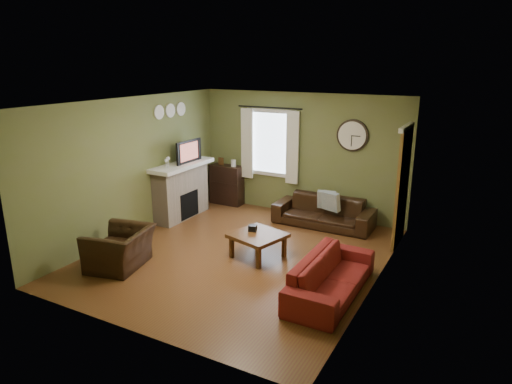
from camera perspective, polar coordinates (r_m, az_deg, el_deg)
The scene contains 31 objects.
floor at distance 7.93m, azimuth -2.03°, elevation -7.93°, with size 4.60×5.20×0.00m, color brown.
ceiling at distance 7.26m, azimuth -2.24°, elevation 11.14°, with size 4.60×5.20×0.00m, color white.
wall_left at distance 8.85m, azimuth -15.10°, elevation 2.98°, with size 0.00×5.20×2.60m, color olive.
wall_right at distance 6.67m, azimuth 15.18°, elevation -1.28°, with size 0.00×5.20×2.60m, color olive.
wall_back at distance 9.76m, azimuth 5.64°, elevation 4.66°, with size 4.60×0.00×2.60m, color olive.
wall_front at distance 5.52m, azimuth -15.97°, elevation -5.02°, with size 4.60×0.00×2.60m, color olive.
fireplace at distance 9.75m, azimuth -9.32°, elevation -0.03°, with size 0.40×1.40×1.10m, color #B6A58F.
firebox at distance 9.71m, azimuth -8.37°, elevation -1.59°, with size 0.04×0.60×0.55m, color black.
mantel at distance 9.59m, azimuth -9.34°, elevation 3.34°, with size 0.58×1.60×0.08m, color white.
tv at distance 9.65m, azimuth -8.76°, elevation 4.74°, with size 0.60×0.08×0.35m, color black.
tv_screen at distance 9.59m, azimuth -8.39°, elevation 5.03°, with size 0.02×0.62×0.36m, color #994C3F.
medallion_left at distance 9.27m, azimuth -12.03°, elevation 9.73°, with size 0.28×0.28×0.03m, color white.
medallion_mid at distance 9.54m, azimuth -10.66°, elevation 9.97°, with size 0.28×0.28×0.03m, color white.
medallion_right at distance 9.81m, azimuth -9.37°, elevation 10.20°, with size 0.28×0.28×0.03m, color white.
window_pane at distance 9.99m, azimuth 1.91°, elevation 6.17°, with size 1.00×0.02×1.30m, color silver, non-canonical shape.
curtain_rod at distance 9.80m, azimuth 1.69°, elevation 10.52°, with size 0.03×0.03×1.50m, color black.
curtain_left at distance 10.17m, azimuth -1.13°, elevation 6.06°, with size 0.28×0.04×1.55m, color silver.
curtain_right at distance 9.68m, azimuth 4.57°, elevation 5.50°, with size 0.28×0.04×1.55m, color silver.
wall_clock at distance 9.26m, azimuth 11.93°, elevation 6.92°, with size 0.64×0.06×0.64m, color white, non-canonical shape.
door at distance 8.49m, azimuth 17.82°, elevation 0.46°, with size 0.05×0.90×2.10m, color brown.
bookshelf at distance 10.59m, azimuth -3.68°, elevation 0.92°, with size 0.77×0.33×0.91m, color black, non-canonical shape.
book at distance 10.74m, azimuth -3.24°, elevation 3.93°, with size 0.16×0.22×0.02m, color #4D2D14.
sofa_brown at distance 9.30m, azimuth 8.43°, elevation -2.46°, with size 1.99×0.78×0.58m, color black.
pillow_left at distance 9.13m, azimuth 9.31°, elevation -1.15°, with size 0.38×0.11×0.38m, color #8E9CA6.
pillow_right at distance 9.23m, azimuth 8.81°, elevation -0.94°, with size 0.36×0.11×0.36m, color #8E9CA6.
sofa_red at distance 6.68m, azimuth 9.38°, elevation -10.33°, with size 1.93×0.75×0.56m, color maroon.
armchair at distance 7.72m, azimuth -16.63°, elevation -6.77°, with size 0.98×0.86×0.64m, color black.
coffee_table at distance 7.78m, azimuth 0.24°, elevation -6.70°, with size 0.79×0.79×0.42m, color #4D2D14, non-canonical shape.
tissue_box at distance 7.84m, azimuth -0.42°, elevation -5.02°, with size 0.13×0.13×0.10m, color black.
wine_glass_a at distance 9.17m, azimuth -11.17°, elevation 3.50°, with size 0.06×0.06×0.19m, color white, non-canonical shape.
wine_glass_b at distance 9.21m, azimuth -10.93°, elevation 3.68°, with size 0.08×0.08×0.22m, color white, non-canonical shape.
Camera 1 is at (3.68, -6.23, 3.24)m, focal length 32.00 mm.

